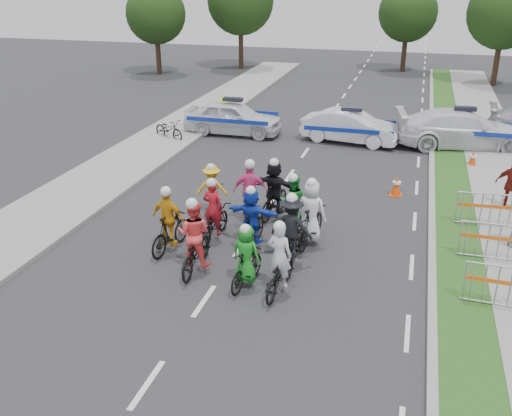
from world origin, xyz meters
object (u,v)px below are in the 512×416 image
(police_car_1, at_px, (351,127))
(tree_4, at_px, (408,13))
(rider_1, at_px, (246,262))
(rider_10, at_px, (213,195))
(tree_1, at_px, (504,13))
(spectator_2, at_px, (511,185))
(tree_3, at_px, (241,1))
(police_car_0, at_px, (233,118))
(rider_7, at_px, (311,219))
(rider_4, at_px, (291,235))
(marshal_hiviz, at_px, (225,114))
(rider_2, at_px, (195,244))
(barrier_0, at_px, (510,290))
(barrier_2, at_px, (491,211))
(rider_11, at_px, (274,192))
(cone_1, at_px, (473,159))
(tree_0, at_px, (156,14))
(police_car_2, at_px, (462,129))
(barrier_1, at_px, (499,244))
(rider_0, at_px, (280,268))
(rider_3, at_px, (169,226))
(rider_5, at_px, (252,221))
(rider_6, at_px, (214,219))
(parked_bike, at_px, (169,129))
(cone_0, at_px, (396,186))
(rider_9, at_px, (251,199))
(rider_8, at_px, (293,210))

(police_car_1, relative_size, tree_4, 0.68)
(rider_1, height_order, police_car_1, rider_1)
(police_car_1, bearing_deg, rider_10, 170.81)
(tree_1, bearing_deg, spectator_2, -94.07)
(tree_3, bearing_deg, police_car_0, -73.91)
(rider_1, distance_m, rider_7, 2.87)
(rider_4, height_order, rider_7, rider_7)
(marshal_hiviz, relative_size, tree_1, 0.23)
(rider_2, bearing_deg, barrier_0, 178.80)
(rider_1, distance_m, rider_10, 4.47)
(police_car_1, xyz_separation_m, barrier_2, (5.10, -8.04, -0.15))
(police_car_0, xyz_separation_m, tree_3, (-5.19, 18.00, 4.12))
(rider_11, xyz_separation_m, barrier_0, (6.33, -3.74, -0.25))
(cone_1, bearing_deg, tree_0, 141.95)
(police_car_2, height_order, barrier_1, police_car_2)
(rider_0, bearing_deg, police_car_2, -103.32)
(rider_0, relative_size, rider_3, 0.99)
(rider_7, xyz_separation_m, tree_0, (-15.81, 24.40, 3.41))
(rider_7, xyz_separation_m, tree_1, (7.19, 26.40, 3.77))
(rider_5, height_order, rider_6, rider_6)
(rider_2, bearing_deg, police_car_2, -119.88)
(rider_4, distance_m, rider_5, 1.36)
(parked_bike, bearing_deg, tree_4, 3.31)
(tree_1, bearing_deg, cone_0, -103.06)
(cone_0, bearing_deg, rider_2, -124.59)
(barrier_2, bearing_deg, rider_4, -145.26)
(rider_2, height_order, barrier_1, rider_2)
(rider_3, distance_m, barrier_0, 8.51)
(tree_0, bearing_deg, barrier_1, -49.43)
(police_car_0, distance_m, marshal_hiviz, 0.76)
(rider_1, bearing_deg, marshal_hiviz, -58.86)
(rider_5, distance_m, cone_0, 6.25)
(rider_9, distance_m, cone_1, 10.00)
(marshal_hiviz, bearing_deg, barrier_1, -178.98)
(marshal_hiviz, xyz_separation_m, barrier_1, (11.09, -10.67, -0.24))
(barrier_0, height_order, cone_1, barrier_0)
(rider_6, distance_m, tree_1, 28.85)
(rider_8, bearing_deg, spectator_2, -160.33)
(rider_5, bearing_deg, barrier_0, 172.35)
(rider_0, bearing_deg, rider_11, -68.60)
(parked_bike, bearing_deg, police_car_2, -53.22)
(rider_11, distance_m, parked_bike, 9.76)
(rider_1, xyz_separation_m, rider_3, (-2.53, 1.23, 0.07))
(rider_11, bearing_deg, tree_3, -60.10)
(rider_3, relative_size, spectator_2, 1.10)
(barrier_2, relative_size, cone_1, 2.86)
(cone_1, relative_size, tree_1, 0.10)
(spectator_2, relative_size, cone_1, 2.48)
(rider_1, bearing_deg, tree_4, -83.51)
(cone_1, bearing_deg, tree_3, 127.78)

